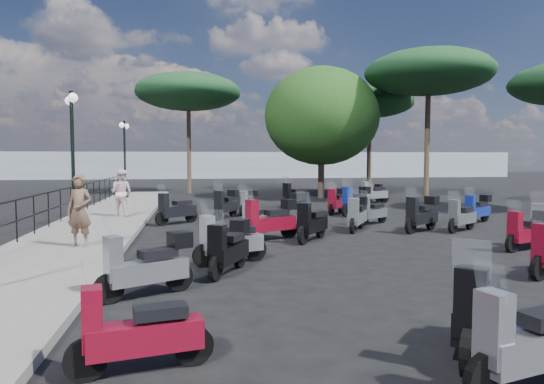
{
  "coord_description": "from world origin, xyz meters",
  "views": [
    {
      "loc": [
        -3.27,
        -13.77,
        2.3
      ],
      "look_at": [
        -0.82,
        1.71,
        1.2
      ],
      "focal_mm": 32.0,
      "sensor_mm": 36.0,
      "label": 1
    }
  ],
  "objects": [
    {
      "name": "scooter_3",
      "position": [
        -1.21,
        -0.49,
        0.56
      ],
      "size": [
        1.74,
        1.02,
        1.49
      ],
      "rotation": [
        0.0,
        0.0,
        2.01
      ],
      "color": "black",
      "rests_on": "ground"
    },
    {
      "name": "pine_0",
      "position": [
        7.87,
        16.33,
        5.86
      ],
      "size": [
        5.64,
        5.64,
        6.87
      ],
      "color": "#38281E",
      "rests_on": "ground"
    },
    {
      "name": "scooter_21",
      "position": [
        2.8,
        2.19,
        0.42
      ],
      "size": [
        1.31,
        0.94,
        1.2
      ],
      "rotation": [
        0.0,
        0.0,
        2.16
      ],
      "color": "black",
      "rests_on": "ground"
    },
    {
      "name": "scooter_26",
      "position": [
        4.95,
        0.18,
        0.45
      ],
      "size": [
        1.41,
        1.03,
        1.3
      ],
      "rotation": [
        0.0,
        0.0,
        2.17
      ],
      "color": "black",
      "rests_on": "ground"
    },
    {
      "name": "scooter_0",
      "position": [
        -3.89,
        -8.59,
        0.43
      ],
      "size": [
        1.55,
        0.58,
        1.24
      ],
      "rotation": [
        0.0,
        0.0,
        1.77
      ],
      "color": "black",
      "rests_on": "ground"
    },
    {
      "name": "lamp_post_1",
      "position": [
        -7.31,
        3.27,
        2.64
      ],
      "size": [
        0.64,
        1.23,
        4.37
      ],
      "rotation": [
        0.0,
        0.0,
        0.34
      ],
      "color": "black",
      "rests_on": "sidewalk"
    },
    {
      "name": "scooter_1",
      "position": [
        -4.08,
        -5.67,
        0.51
      ],
      "size": [
        1.56,
        1.0,
        1.36
      ],
      "rotation": [
        0.0,
        0.0,
        2.07
      ],
      "color": "black",
      "rests_on": "ground"
    },
    {
      "name": "scooter_16",
      "position": [
        2.47,
        5.46,
        0.51
      ],
      "size": [
        1.11,
        1.47,
        1.35
      ],
      "rotation": [
        0.0,
        0.0,
        2.53
      ],
      "color": "black",
      "rests_on": "ground"
    },
    {
      "name": "sidewalk",
      "position": [
        -6.5,
        3.0,
        0.07
      ],
      "size": [
        3.0,
        30.0,
        0.15
      ],
      "primitive_type": "cube",
      "color": "#64615F",
      "rests_on": "ground"
    },
    {
      "name": "scooter_11",
      "position": [
        1.31,
        8.57,
        0.51
      ],
      "size": [
        1.46,
        1.28,
        1.46
      ],
      "rotation": [
        0.0,
        0.0,
        2.28
      ],
      "color": "black",
      "rests_on": "ground"
    },
    {
      "name": "ground",
      "position": [
        0.0,
        0.0,
        0.0
      ],
      "size": [
        120.0,
        120.0,
        0.0
      ],
      "primitive_type": "plane",
      "color": "black",
      "rests_on": "ground"
    },
    {
      "name": "scooter_12",
      "position": [
        0.0,
        -9.58,
        0.51
      ],
      "size": [
        1.66,
        0.7,
        1.34
      ],
      "rotation": [
        0.0,
        0.0,
        1.83
      ],
      "color": "black",
      "rests_on": "ground"
    },
    {
      "name": "lamp_post_2",
      "position": [
        -7.07,
        13.67,
        2.53
      ],
      "size": [
        0.41,
        1.22,
        4.17
      ],
      "rotation": [
        0.0,
        0.0,
        -0.13
      ],
      "color": "black",
      "rests_on": "sidewalk"
    },
    {
      "name": "scooter_19",
      "position": [
        5.9,
        -2.27,
        0.5
      ],
      "size": [
        1.51,
        1.19,
        1.44
      ],
      "rotation": [
        0.0,
        0.0,
        2.22
      ],
      "color": "black",
      "rests_on": "ground"
    },
    {
      "name": "scooter_5",
      "position": [
        -1.15,
        5.8,
        0.48
      ],
      "size": [
        0.94,
        1.44,
        1.26
      ],
      "rotation": [
        0.0,
        0.0,
        2.63
      ],
      "color": "black",
      "rests_on": "ground"
    },
    {
      "name": "scooter_27",
      "position": [
        6.59,
        1.92,
        0.49
      ],
      "size": [
        1.45,
        1.0,
        1.29
      ],
      "rotation": [
        0.0,
        0.0,
        2.12
      ],
      "color": "black",
      "rests_on": "ground"
    },
    {
      "name": "scooter_18",
      "position": [
        4.88,
        -2.97,
        0.48
      ],
      "size": [
        1.54,
        0.8,
        1.28
      ],
      "rotation": [
        0.0,
        0.0,
        1.94
      ],
      "color": "black",
      "rests_on": "ground"
    },
    {
      "name": "scooter_7",
      "position": [
        -2.57,
        -3.37,
        0.48
      ],
      "size": [
        1.66,
        0.86,
        1.39
      ],
      "rotation": [
        0.0,
        0.0,
        1.95
      ],
      "color": "black",
      "rests_on": "ground"
    },
    {
      "name": "scooter_15",
      "position": [
        3.09,
        4.83,
        0.56
      ],
      "size": [
        1.56,
        1.33,
        1.49
      ],
      "rotation": [
        0.0,
        0.0,
        2.25
      ],
      "color": "black",
      "rests_on": "ground"
    },
    {
      "name": "railing",
      "position": [
        -7.8,
        2.8,
        0.9
      ],
      "size": [
        0.04,
        26.04,
        1.1
      ],
      "color": "black",
      "rests_on": "sidewalk"
    },
    {
      "name": "scooter_20",
      "position": [
        1.77,
        0.81,
        0.52
      ],
      "size": [
        1.06,
        1.54,
        1.37
      ],
      "rotation": [
        0.0,
        0.0,
        2.6
      ],
      "color": "black",
      "rests_on": "ground"
    },
    {
      "name": "pine_2",
      "position": [
        -3.67,
        18.52,
        6.58
      ],
      "size": [
        6.86,
        6.86,
        7.79
      ],
      "color": "#38281E",
      "rests_on": "ground"
    },
    {
      "name": "scooter_14",
      "position": [
        3.69,
        0.32,
        0.54
      ],
      "size": [
        1.55,
        1.2,
        1.43
      ],
      "rotation": [
        0.0,
        0.0,
        2.19
      ],
      "color": "black",
      "rests_on": "ground"
    },
    {
      "name": "scooter_6",
      "position": [
        -0.04,
        -8.7,
        0.5
      ],
      "size": [
        1.27,
        1.46,
        1.45
      ],
      "rotation": [
        0.0,
        0.0,
        2.43
      ],
      "color": "black",
      "rests_on": "ground"
    },
    {
      "name": "pedestrian_far",
      "position": [
        -5.99,
        4.81,
        1.02
      ],
      "size": [
        1.03,
        0.93,
        1.73
      ],
      "primitive_type": "imported",
      "rotation": [
        0.0,
        0.0,
        2.74
      ],
      "color": "silver",
      "rests_on": "sidewalk"
    },
    {
      "name": "scooter_9",
      "position": [
        -0.12,
        -0.85,
        0.49
      ],
      "size": [
        1.15,
        1.49,
        1.41
      ],
      "rotation": [
        0.0,
        0.0,
        2.51
      ],
      "color": "black",
      "rests_on": "ground"
    },
    {
      "name": "scooter_8",
      "position": [
        -2.63,
        -4.26,
        0.51
      ],
      "size": [
        0.96,
        1.55,
        1.34
      ],
      "rotation": [
        0.0,
        0.0,
        2.67
      ],
      "color": "black",
      "rests_on": "ground"
    },
    {
      "name": "pine_1",
      "position": [
        9.08,
        10.78,
        6.84
      ],
      "size": [
        6.81,
        6.81,
        8.05
      ],
      "color": "#38281E",
      "rests_on": "ground"
    },
    {
      "name": "scooter_10",
      "position": [
        -2.13,
        4.67,
        0.53
      ],
      "size": [
        1.06,
        1.59,
        1.4
      ],
      "rotation": [
        0.0,
        0.0,
        2.62
      ],
      "color": "black",
      "rests_on": "ground"
    },
    {
      "name": "scooter_4",
      "position": [
        -3.96,
        3.3,
        0.49
      ],
      "size": [
        1.44,
        1.21,
        1.41
      ],
      "rotation": [
        0.0,
        0.0,
        2.26
      ],
      "color": "black",
      "rests_on": "ground"
    },
    {
      "name": "distant_hills",
      "position": [
        0.0,
        45.0,
        1.5
      ],
      "size": [
        70.0,
        8.0,
        3.0
      ],
      "primitive_type": "cube",
      "color": "gray",
      "rests_on": "ground"
    },
    {
      "name": "scooter_22",
      "position": [
        5.63,
        9.61,
        0.5
      ],
      "size": [
        1.77,
        0.76,
        1.44
      ],
      "rotation": [
        0.0,
        0.0,
        1.84
      ],
      "color": "black",
      "rests_on": "ground"
    },
    {
      "name": "scooter_28",
      "position": [
        5.79,
        9.89,
        0.47
      ],
      "size": [
        1.22,
        1.23,
        1.26
      ],
      "rotation": [
        0.0,
        0.0,
        2.36
      ],
      "color": "black",
      "rests_on": "ground"
    },
    {
      "name": "broadleaf_tree",
      "position": [
        3.86,
        13.21,
        4.67
      ],
      "size": [
        6.56,
        6.56,
        7.47
      ],
      "color": "#38281E",
      "rests_on": "ground"
    },
    {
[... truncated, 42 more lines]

